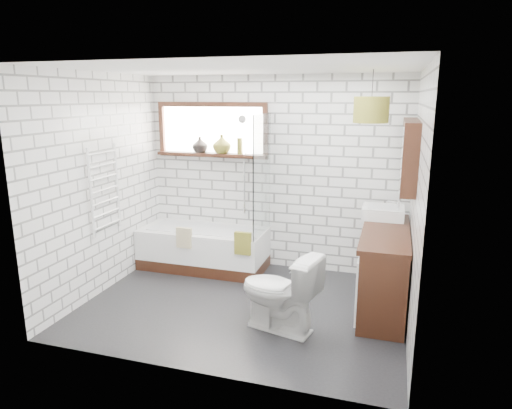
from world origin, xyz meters
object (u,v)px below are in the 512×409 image
(bathtub, at_px, (204,248))
(toilet, at_px, (279,291))
(vanity, at_px, (384,269))
(basin, at_px, (383,212))
(pendant, at_px, (371,110))

(bathtub, bearing_deg, toilet, -44.20)
(vanity, bearing_deg, basin, 96.84)
(vanity, distance_m, basin, 0.71)
(bathtub, distance_m, vanity, 2.39)
(toilet, bearing_deg, vanity, 143.93)
(bathtub, relative_size, basin, 3.55)
(basin, xyz_separation_m, pendant, (-0.18, -0.38, 1.17))
(bathtub, height_order, basin, basin)
(basin, height_order, toilet, basin)
(pendant, bearing_deg, bathtub, 169.29)
(basin, bearing_deg, toilet, -124.34)
(basin, bearing_deg, pendant, -115.16)
(vanity, xyz_separation_m, toilet, (-0.96, -0.81, -0.03))
(bathtub, height_order, vanity, vanity)
(basin, xyz_separation_m, toilet, (-0.90, -1.31, -0.53))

